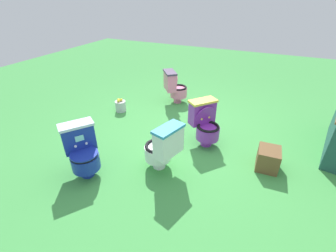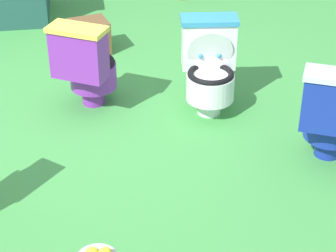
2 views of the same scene
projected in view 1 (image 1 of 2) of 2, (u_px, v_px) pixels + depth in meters
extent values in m
plane|color=#429947|center=(186.00, 134.00, 4.14)|extent=(14.00, 14.00, 0.00)
cylinder|color=pink|center=(178.00, 99.00, 5.29)|extent=(0.25, 0.25, 0.14)
cylinder|color=pink|center=(179.00, 92.00, 5.21)|extent=(0.52, 0.52, 0.20)
torus|color=black|center=(179.00, 87.00, 5.15)|extent=(0.50, 0.50, 0.04)
cylinder|color=#3F334C|center=(179.00, 90.00, 5.18)|extent=(0.34, 0.34, 0.01)
cube|color=pink|center=(170.00, 81.00, 5.03)|extent=(0.44, 0.40, 0.37)
cube|color=#3F334C|center=(170.00, 72.00, 4.93)|extent=(0.47, 0.44, 0.04)
cube|color=#8CE0E5|center=(174.00, 79.00, 5.03)|extent=(0.09, 0.07, 0.08)
cylinder|color=pink|center=(174.00, 82.00, 5.06)|extent=(0.33, 0.29, 0.35)
sphere|color=#3F334C|center=(174.00, 82.00, 5.14)|extent=(0.04, 0.04, 0.04)
sphere|color=#3F334C|center=(175.00, 84.00, 5.02)|extent=(0.04, 0.04, 0.04)
cylinder|color=white|center=(159.00, 162.00, 3.37)|extent=(0.22, 0.22, 0.14)
cylinder|color=white|center=(158.00, 152.00, 3.29)|extent=(0.46, 0.46, 0.20)
torus|color=black|center=(158.00, 146.00, 3.24)|extent=(0.44, 0.44, 0.04)
cylinder|color=#338CBF|center=(158.00, 149.00, 3.26)|extent=(0.30, 0.30, 0.01)
cube|color=white|center=(168.00, 142.00, 3.04)|extent=(0.45, 0.30, 0.37)
cube|color=#338CBF|center=(169.00, 129.00, 2.94)|extent=(0.48, 0.33, 0.04)
cube|color=#8CE0E5|center=(163.00, 136.00, 3.08)|extent=(0.11, 0.04, 0.08)
cylinder|color=white|center=(163.00, 140.00, 3.11)|extent=(0.36, 0.19, 0.35)
sphere|color=#338CBF|center=(159.00, 145.00, 3.08)|extent=(0.04, 0.04, 0.04)
sphere|color=#338CBF|center=(166.00, 140.00, 3.18)|extent=(0.04, 0.04, 0.04)
cylinder|color=#192D9E|center=(88.00, 171.00, 3.22)|extent=(0.25, 0.25, 0.14)
cylinder|color=#192D9E|center=(86.00, 162.00, 3.11)|extent=(0.52, 0.52, 0.20)
torus|color=black|center=(84.00, 155.00, 3.06)|extent=(0.49, 0.49, 0.04)
cylinder|color=silver|center=(85.00, 158.00, 3.08)|extent=(0.33, 0.33, 0.01)
cube|color=#192D9E|center=(79.00, 138.00, 3.13)|extent=(0.44, 0.39, 0.37)
cube|color=silver|center=(76.00, 125.00, 3.03)|extent=(0.48, 0.43, 0.04)
cube|color=#8CE0E5|center=(80.00, 138.00, 3.03)|extent=(0.09, 0.07, 0.08)
cylinder|color=#192D9E|center=(84.00, 154.00, 3.05)|extent=(0.50, 0.50, 0.02)
sphere|color=silver|center=(86.00, 143.00, 3.11)|extent=(0.04, 0.04, 0.04)
sphere|color=silver|center=(76.00, 146.00, 3.05)|extent=(0.04, 0.04, 0.04)
cylinder|color=purple|center=(206.00, 141.00, 3.85)|extent=(0.25, 0.25, 0.14)
cylinder|color=purple|center=(208.00, 133.00, 3.74)|extent=(0.52, 0.52, 0.20)
torus|color=black|center=(208.00, 127.00, 3.69)|extent=(0.50, 0.50, 0.04)
cylinder|color=#EACC4C|center=(208.00, 129.00, 3.71)|extent=(0.34, 0.34, 0.01)
cube|color=purple|center=(202.00, 113.00, 3.77)|extent=(0.44, 0.41, 0.37)
cube|color=#EACC4C|center=(203.00, 101.00, 3.66)|extent=(0.47, 0.44, 0.04)
cube|color=#8CE0E5|center=(206.00, 113.00, 3.66)|extent=(0.09, 0.08, 0.08)
cylinder|color=purple|center=(205.00, 116.00, 3.69)|extent=(0.33, 0.30, 0.35)
sphere|color=#EACC4C|center=(209.00, 117.00, 3.73)|extent=(0.04, 0.04, 0.04)
sphere|color=#EACC4C|center=(202.00, 119.00, 3.68)|extent=(0.04, 0.04, 0.04)
cube|color=brown|center=(268.00, 159.00, 3.31)|extent=(0.36, 0.31, 0.31)
cylinder|color=#B7B7BF|center=(121.00, 106.00, 4.89)|extent=(0.22, 0.22, 0.22)
ellipsoid|color=yellow|center=(119.00, 100.00, 4.83)|extent=(0.07, 0.05, 0.05)
ellipsoid|color=yellow|center=(121.00, 100.00, 4.83)|extent=(0.07, 0.05, 0.05)
ellipsoid|color=yellow|center=(118.00, 101.00, 4.78)|extent=(0.07, 0.05, 0.05)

